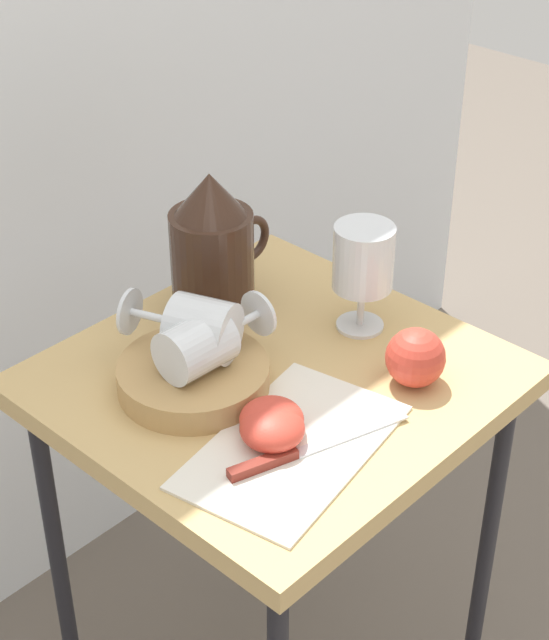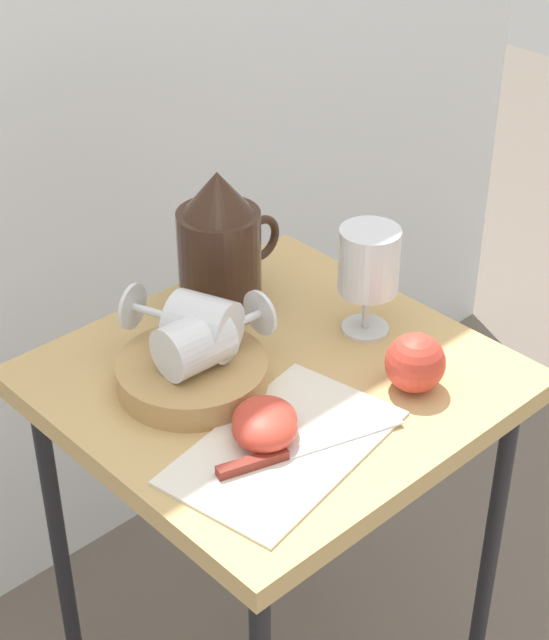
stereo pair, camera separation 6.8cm
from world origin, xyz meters
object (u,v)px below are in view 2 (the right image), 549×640
at_px(basket_tray, 192,374).
at_px(pitcher, 220,255).
at_px(apple_whole, 415,363).
at_px(knife, 284,454).
at_px(apple_half_right, 265,419).
at_px(table, 274,417).
at_px(wine_glass_tipped_far, 199,325).
at_px(apple_half_left, 264,428).
at_px(wine_glass_upright, 369,266).
at_px(wine_glass_tipped_near, 198,342).

xyz_separation_m(basket_tray, pitcher, (0.14, 0.11, 0.06)).
xyz_separation_m(pitcher, apple_whole, (0.05, -0.30, -0.05)).
bearing_deg(knife, apple_half_right, 74.64).
relative_size(apple_half_right, knife, 0.33).
distance_m(pitcher, apple_whole, 0.31).
bearing_deg(apple_half_right, pitcher, 59.37).
bearing_deg(table, apple_half_right, -138.31).
xyz_separation_m(basket_tray, knife, (-0.01, -0.18, -0.01)).
relative_size(wine_glass_tipped_far, apple_half_left, 2.09).
height_order(table, pitcher, pitcher).
distance_m(pitcher, wine_glass_upright, 0.20).
bearing_deg(wine_glass_tipped_far, apple_whole, -49.14).
distance_m(table, basket_tray, 0.14).
relative_size(pitcher, knife, 0.90).
xyz_separation_m(basket_tray, apple_half_right, (-0.00, -0.13, 0.01)).
relative_size(wine_glass_tipped_near, apple_whole, 2.00).
distance_m(wine_glass_upright, apple_half_right, 0.27).
height_order(wine_glass_upright, apple_half_left, wine_glass_upright).
relative_size(wine_glass_upright, apple_whole, 2.02).
bearing_deg(pitcher, wine_glass_upright, -59.25).
height_order(basket_tray, wine_glass_tipped_far, wine_glass_tipped_far).
relative_size(basket_tray, wine_glass_tipped_near, 1.25).
relative_size(table, apple_half_right, 9.26).
distance_m(apple_half_right, knife, 0.05).
distance_m(apple_whole, knife, 0.21).
relative_size(pitcher, apple_half_right, 2.74).
xyz_separation_m(wine_glass_tipped_far, apple_whole, (0.17, -0.20, -0.04)).
bearing_deg(wine_glass_tipped_far, apple_half_left, -102.84).
xyz_separation_m(table, apple_half_left, (-0.10, -0.09, 0.10)).
height_order(table, apple_half_left, apple_half_left).
distance_m(table, wine_glass_tipped_far, 0.17).
height_order(table, apple_whole, apple_whole).
xyz_separation_m(wine_glass_tipped_near, knife, (-0.02, -0.17, -0.06)).
bearing_deg(apple_whole, knife, 177.03).
bearing_deg(table, knife, -129.38).
relative_size(wine_glass_upright, apple_half_left, 2.02).
relative_size(basket_tray, wine_glass_tipped_far, 1.20).
distance_m(basket_tray, wine_glass_tipped_near, 0.05).
height_order(apple_half_left, knife, apple_half_left).
relative_size(wine_glass_tipped_near, knife, 0.66).
bearing_deg(basket_tray, apple_half_left, -94.96).
xyz_separation_m(apple_whole, knife, (-0.21, 0.01, -0.03)).
height_order(basket_tray, apple_whole, apple_whole).
relative_size(table, basket_tray, 3.70).
bearing_deg(wine_glass_tipped_far, apple_half_right, -99.54).
distance_m(pitcher, knife, 0.34).
relative_size(table, pitcher, 3.38).
distance_m(table, wine_glass_tipped_near, 0.17).
xyz_separation_m(pitcher, knife, (-0.16, -0.29, -0.07)).
bearing_deg(knife, basket_tray, 85.58).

